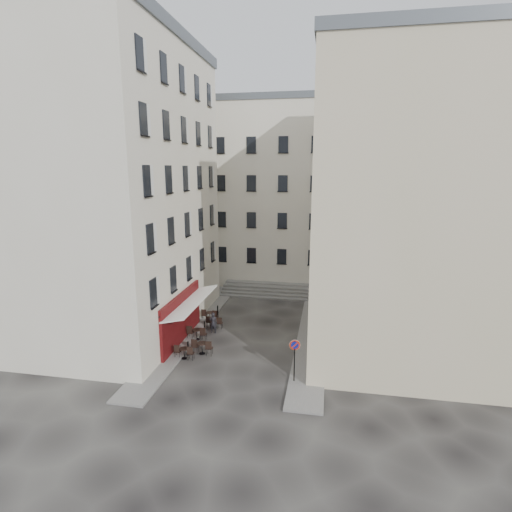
% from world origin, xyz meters
% --- Properties ---
extents(ground, '(90.00, 90.00, 0.00)m').
position_xyz_m(ground, '(0.00, 0.00, 0.00)').
color(ground, black).
rests_on(ground, ground).
extents(sidewalk_left, '(2.00, 22.00, 0.12)m').
position_xyz_m(sidewalk_left, '(-4.50, 4.00, 0.06)').
color(sidewalk_left, slate).
rests_on(sidewalk_left, ground).
extents(sidewalk_right, '(2.00, 18.00, 0.12)m').
position_xyz_m(sidewalk_right, '(4.50, 3.00, 0.06)').
color(sidewalk_right, slate).
rests_on(sidewalk_right, ground).
extents(building_left, '(12.20, 16.20, 20.60)m').
position_xyz_m(building_left, '(-10.50, 3.00, 10.31)').
color(building_left, beige).
rests_on(building_left, ground).
extents(building_right, '(12.20, 14.20, 18.60)m').
position_xyz_m(building_right, '(10.50, 3.50, 9.31)').
color(building_right, '#C2B790').
rests_on(building_right, ground).
extents(building_back, '(18.20, 10.20, 18.60)m').
position_xyz_m(building_back, '(-1.00, 19.00, 9.31)').
color(building_back, beige).
rests_on(building_back, ground).
extents(cafe_storefront, '(1.74, 7.30, 3.50)m').
position_xyz_m(cafe_storefront, '(-4.32, 1.00, 1.88)').
color(cafe_storefront, '#44090A').
rests_on(cafe_storefront, ground).
extents(stone_steps, '(9.00, 3.15, 0.80)m').
position_xyz_m(stone_steps, '(0.00, 12.57, 0.40)').
color(stone_steps, slate).
rests_on(stone_steps, ground).
extents(bollard_near, '(0.12, 0.12, 0.98)m').
position_xyz_m(bollard_near, '(-3.25, -1.00, 0.53)').
color(bollard_near, black).
rests_on(bollard_near, ground).
extents(bollard_mid, '(0.12, 0.12, 0.98)m').
position_xyz_m(bollard_mid, '(-3.25, 2.50, 0.53)').
color(bollard_mid, black).
rests_on(bollard_mid, ground).
extents(bollard_far, '(0.12, 0.12, 0.98)m').
position_xyz_m(bollard_far, '(-3.25, 6.00, 0.53)').
color(bollard_far, black).
rests_on(bollard_far, ground).
extents(no_parking_sign, '(0.59, 0.14, 2.59)m').
position_xyz_m(no_parking_sign, '(3.80, -3.13, 1.83)').
color(no_parking_sign, black).
rests_on(no_parking_sign, ground).
extents(bistro_table_a, '(1.29, 0.60, 0.90)m').
position_xyz_m(bistro_table_a, '(-3.32, -1.50, 0.46)').
color(bistro_table_a, black).
rests_on(bistro_table_a, ground).
extents(bistro_table_b, '(1.40, 0.66, 0.99)m').
position_xyz_m(bistro_table_b, '(-2.40, -0.66, 0.50)').
color(bistro_table_b, black).
rests_on(bistro_table_b, ground).
extents(bistro_table_c, '(1.42, 0.66, 1.00)m').
position_xyz_m(bistro_table_c, '(-3.45, 1.39, 0.51)').
color(bistro_table_c, black).
rests_on(bistro_table_c, ground).
extents(bistro_table_d, '(1.28, 0.60, 0.90)m').
position_xyz_m(bistro_table_d, '(-2.86, 3.72, 0.46)').
color(bistro_table_d, black).
rests_on(bistro_table_d, ground).
extents(bistro_table_e, '(1.34, 0.63, 0.94)m').
position_xyz_m(bistro_table_e, '(-3.60, 4.99, 0.48)').
color(bistro_table_e, black).
rests_on(bistro_table_e, ground).
extents(pedestrian, '(0.59, 0.40, 1.57)m').
position_xyz_m(pedestrian, '(-2.69, 2.84, 0.78)').
color(pedestrian, black).
rests_on(pedestrian, ground).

